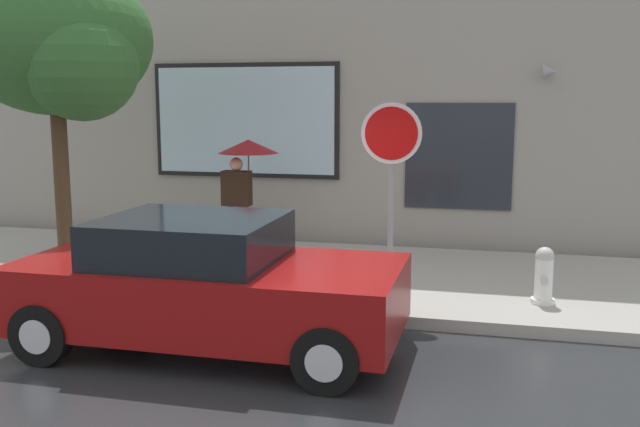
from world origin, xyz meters
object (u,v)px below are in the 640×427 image
(parked_car, at_px, (207,284))
(stop_sign, at_px, (391,161))
(pedestrian_with_umbrella, at_px, (244,164))
(street_tree, at_px, (59,45))
(fire_hydrant, at_px, (544,276))

(parked_car, xyz_separation_m, stop_sign, (1.68, 1.94, 1.19))
(pedestrian_with_umbrella, relative_size, stop_sign, 0.76)
(street_tree, bearing_deg, fire_hydrant, 0.93)
(parked_car, distance_m, pedestrian_with_umbrella, 4.14)
(pedestrian_with_umbrella, bearing_deg, street_tree, -136.29)
(street_tree, bearing_deg, pedestrian_with_umbrella, 43.71)
(stop_sign, bearing_deg, pedestrian_with_umbrella, 143.40)
(fire_hydrant, bearing_deg, stop_sign, -174.50)
(fire_hydrant, bearing_deg, pedestrian_with_umbrella, 158.55)
(fire_hydrant, height_order, stop_sign, stop_sign)
(pedestrian_with_umbrella, height_order, street_tree, street_tree)
(pedestrian_with_umbrella, xyz_separation_m, stop_sign, (2.66, -1.97, 0.26))
(street_tree, distance_m, stop_sign, 4.88)
(fire_hydrant, bearing_deg, parked_car, -149.29)
(parked_car, relative_size, stop_sign, 1.64)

